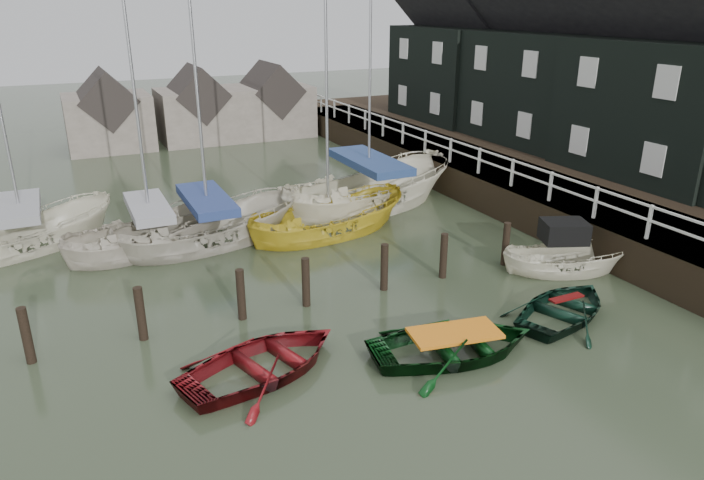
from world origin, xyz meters
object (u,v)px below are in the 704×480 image
motorboat (564,268)px  sailboat_a (153,245)px  sailboat_b (210,241)px  sailboat_e (27,247)px  rowboat_dkgreen (564,316)px  sailboat_c (329,232)px  rowboat_red (265,373)px  sailboat_d (369,205)px  rowboat_green (453,355)px

motorboat → sailboat_a: sailboat_a is taller
sailboat_b → sailboat_e: bearing=59.0°
rowboat_dkgreen → sailboat_b: (-7.23, 9.35, 0.06)m
sailboat_a → sailboat_c: (5.95, -1.23, -0.05)m
rowboat_red → sailboat_e: 11.75m
rowboat_red → sailboat_c: 9.18m
sailboat_c → rowboat_red: bearing=139.5°
rowboat_dkgreen → motorboat: 3.04m
rowboat_red → sailboat_c: size_ratio=0.36×
sailboat_a → sailboat_d: sailboat_d is taller
rowboat_green → sailboat_d: (3.31, 11.05, 0.06)m
sailboat_e → rowboat_red: bearing=-178.6°
sailboat_b → sailboat_e: (-5.71, 2.10, -0.00)m
rowboat_dkgreen → sailboat_e: bearing=26.8°
motorboat → sailboat_c: 8.16m
sailboat_a → sailboat_b: (1.85, -0.43, -0.01)m
rowboat_green → motorboat: 6.38m
sailboat_c → sailboat_e: 10.23m
rowboat_red → sailboat_e: (-4.92, 10.67, 0.06)m
rowboat_dkgreen → sailboat_a: bearing=21.2°
rowboat_dkgreen → sailboat_a: 13.34m
rowboat_green → sailboat_d: sailboat_d is taller
sailboat_d → sailboat_e: 12.51m
motorboat → sailboat_a: bearing=77.9°
rowboat_dkgreen → sailboat_c: 9.10m
rowboat_green → sailboat_d: bearing=-7.3°
rowboat_red → rowboat_green: size_ratio=0.98×
rowboat_red → rowboat_green: 4.41m
sailboat_b → rowboat_green: bearing=-171.1°
sailboat_c → rowboat_dkgreen: bearing=-168.3°
rowboat_red → motorboat: (10.06, 1.47, 0.11)m
sailboat_a → sailboat_b: size_ratio=1.03×
sailboat_a → sailboat_e: 4.21m
rowboat_green → sailboat_c: 8.96m
rowboat_red → sailboat_d: bearing=-54.6°
sailboat_a → sailboat_d: bearing=-103.1°
rowboat_dkgreen → sailboat_d: 10.67m
sailboat_c → rowboat_green: bearing=167.6°
rowboat_dkgreen → sailboat_b: size_ratio=0.31×
sailboat_e → sailboat_b: bearing=-133.6°
rowboat_dkgreen → sailboat_b: 11.81m
sailboat_b → rowboat_red: bearing=164.0°
rowboat_red → rowboat_dkgreen: size_ratio=1.12×
rowboat_dkgreen → sailboat_d: (-0.45, 10.66, 0.06)m
motorboat → sailboat_c: sailboat_c is taller
rowboat_red → rowboat_dkgreen: rowboat_red is taller
rowboat_red → motorboat: bearing=-98.8°
motorboat → sailboat_d: 8.78m
motorboat → sailboat_b: size_ratio=0.36×
sailboat_e → sailboat_a: bearing=-136.7°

